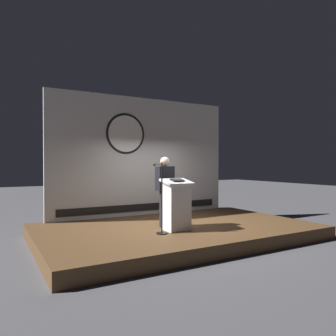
% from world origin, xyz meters
% --- Properties ---
extents(ground_plane, '(40.00, 40.00, 0.00)m').
position_xyz_m(ground_plane, '(0.00, 0.00, 0.00)').
color(ground_plane, '#4C4C51').
extents(stage_platform, '(6.40, 4.00, 0.30)m').
position_xyz_m(stage_platform, '(0.00, 0.00, 0.15)').
color(stage_platform, brown).
rests_on(stage_platform, ground).
extents(banner_display, '(5.46, 0.12, 3.38)m').
position_xyz_m(banner_display, '(-0.01, 1.85, 1.99)').
color(banner_display, silver).
rests_on(banner_display, stage_platform).
extents(podium, '(0.64, 0.50, 1.15)m').
position_xyz_m(podium, '(-0.29, -0.52, 0.86)').
color(podium, silver).
rests_on(podium, stage_platform).
extents(speaker_person, '(0.40, 0.26, 1.64)m').
position_xyz_m(speaker_person, '(-0.33, -0.04, 1.14)').
color(speaker_person, black).
rests_on(speaker_person, stage_platform).
extents(microphone_stand, '(0.24, 0.50, 1.52)m').
position_xyz_m(microphone_stand, '(-0.75, -0.62, 0.83)').
color(microphone_stand, black).
rests_on(microphone_stand, stage_platform).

